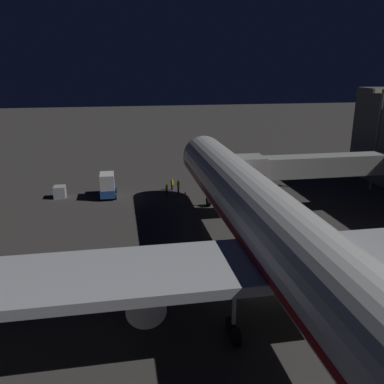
{
  "coord_description": "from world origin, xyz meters",
  "views": [
    {
      "loc": [
        11.12,
        30.13,
        17.82
      ],
      "look_at": [
        3.0,
        -15.13,
        3.5
      ],
      "focal_mm": 38.21,
      "sensor_mm": 36.0,
      "label": 1
    }
  ],
  "objects_px": {
    "ground_crew_marshaller_fwd": "(178,186)",
    "traffic_cone_nose_starboard": "(185,193)",
    "jet_bridge": "(299,167)",
    "ground_crew_under_port_wing": "(172,184)",
    "traffic_cone_nose_port": "(215,191)",
    "baggage_container_mid_row": "(60,192)",
    "cargo_truck_aft": "(107,185)",
    "airliner_at_gate": "(301,260)",
    "apron_floodlight_mast": "(378,131)",
    "ground_crew_by_belt_loader": "(167,189)"
  },
  "relations": [
    {
      "from": "ground_crew_marshaller_fwd",
      "to": "traffic_cone_nose_starboard",
      "type": "height_order",
      "value": "ground_crew_marshaller_fwd"
    },
    {
      "from": "jet_bridge",
      "to": "traffic_cone_nose_starboard",
      "type": "xyz_separation_m",
      "value": [
        12.59,
        -9.81,
        -5.66
      ]
    },
    {
      "from": "ground_crew_under_port_wing",
      "to": "traffic_cone_nose_port",
      "type": "xyz_separation_m",
      "value": [
        -5.97,
        2.53,
        -0.69
      ]
    },
    {
      "from": "baggage_container_mid_row",
      "to": "traffic_cone_nose_starboard",
      "type": "bearing_deg",
      "value": 174.35
    },
    {
      "from": "traffic_cone_nose_port",
      "to": "traffic_cone_nose_starboard",
      "type": "xyz_separation_m",
      "value": [
        4.4,
        0.0,
        0.0
      ]
    },
    {
      "from": "baggage_container_mid_row",
      "to": "cargo_truck_aft",
      "type": "bearing_deg",
      "value": 173.09
    },
    {
      "from": "jet_bridge",
      "to": "ground_crew_under_port_wing",
      "type": "relative_size",
      "value": 10.79
    },
    {
      "from": "airliner_at_gate",
      "to": "apron_floodlight_mast",
      "type": "bearing_deg",
      "value": -129.68
    },
    {
      "from": "ground_crew_under_port_wing",
      "to": "airliner_at_gate",
      "type": "bearing_deg",
      "value": 96.05
    },
    {
      "from": "jet_bridge",
      "to": "traffic_cone_nose_port",
      "type": "xyz_separation_m",
      "value": [
        8.19,
        -9.81,
        -5.66
      ]
    },
    {
      "from": "apron_floodlight_mast",
      "to": "ground_crew_by_belt_loader",
      "type": "bearing_deg",
      "value": -4.67
    },
    {
      "from": "baggage_container_mid_row",
      "to": "ground_crew_by_belt_loader",
      "type": "bearing_deg",
      "value": 173.82
    },
    {
      "from": "baggage_container_mid_row",
      "to": "traffic_cone_nose_port",
      "type": "bearing_deg",
      "value": 175.48
    },
    {
      "from": "apron_floodlight_mast",
      "to": "ground_crew_marshaller_fwd",
      "type": "distance_m",
      "value": 29.74
    },
    {
      "from": "airliner_at_gate",
      "to": "jet_bridge",
      "type": "bearing_deg",
      "value": -114.06
    },
    {
      "from": "baggage_container_mid_row",
      "to": "ground_crew_under_port_wing",
      "type": "bearing_deg",
      "value": -177.14
    },
    {
      "from": "airliner_at_gate",
      "to": "ground_crew_marshaller_fwd",
      "type": "relative_size",
      "value": 36.1
    },
    {
      "from": "baggage_container_mid_row",
      "to": "ground_crew_marshaller_fwd",
      "type": "height_order",
      "value": "ground_crew_marshaller_fwd"
    },
    {
      "from": "ground_crew_by_belt_loader",
      "to": "baggage_container_mid_row",
      "type": "bearing_deg",
      "value": -6.18
    },
    {
      "from": "cargo_truck_aft",
      "to": "traffic_cone_nose_starboard",
      "type": "bearing_deg",
      "value": 175.12
    },
    {
      "from": "ground_crew_by_belt_loader",
      "to": "ground_crew_under_port_wing",
      "type": "bearing_deg",
      "value": -114.25
    },
    {
      "from": "jet_bridge",
      "to": "apron_floodlight_mast",
      "type": "xyz_separation_m",
      "value": [
        -15.11,
        -7.45,
        2.78
      ]
    },
    {
      "from": "jet_bridge",
      "to": "apron_floodlight_mast",
      "type": "height_order",
      "value": "apron_floodlight_mast"
    },
    {
      "from": "ground_crew_under_port_wing",
      "to": "ground_crew_by_belt_loader",
      "type": "bearing_deg",
      "value": 65.75
    },
    {
      "from": "ground_crew_under_port_wing",
      "to": "traffic_cone_nose_starboard",
      "type": "height_order",
      "value": "ground_crew_under_port_wing"
    },
    {
      "from": "apron_floodlight_mast",
      "to": "ground_crew_under_port_wing",
      "type": "height_order",
      "value": "apron_floodlight_mast"
    },
    {
      "from": "jet_bridge",
      "to": "ground_crew_by_belt_loader",
      "type": "relative_size",
      "value": 11.38
    },
    {
      "from": "ground_crew_by_belt_loader",
      "to": "ground_crew_marshaller_fwd",
      "type": "bearing_deg",
      "value": -154.71
    },
    {
      "from": "apron_floodlight_mast",
      "to": "ground_crew_marshaller_fwd",
      "type": "height_order",
      "value": "apron_floodlight_mast"
    },
    {
      "from": "airliner_at_gate",
      "to": "apron_floodlight_mast",
      "type": "xyz_separation_m",
      "value": [
        -25.5,
        -30.74,
        2.87
      ]
    },
    {
      "from": "ground_crew_under_port_wing",
      "to": "apron_floodlight_mast",
      "type": "bearing_deg",
      "value": 170.52
    },
    {
      "from": "cargo_truck_aft",
      "to": "traffic_cone_nose_starboard",
      "type": "xyz_separation_m",
      "value": [
        -10.9,
        0.93,
        -1.5
      ]
    },
    {
      "from": "jet_bridge",
      "to": "baggage_container_mid_row",
      "type": "xyz_separation_m",
      "value": [
        30.12,
        -11.54,
        -5.1
      ]
    },
    {
      "from": "ground_crew_by_belt_loader",
      "to": "ground_crew_under_port_wing",
      "type": "height_order",
      "value": "ground_crew_under_port_wing"
    },
    {
      "from": "airliner_at_gate",
      "to": "traffic_cone_nose_starboard",
      "type": "xyz_separation_m",
      "value": [
        2.2,
        -33.09,
        -5.58
      ]
    },
    {
      "from": "cargo_truck_aft",
      "to": "ground_crew_marshaller_fwd",
      "type": "height_order",
      "value": "cargo_truck_aft"
    },
    {
      "from": "airliner_at_gate",
      "to": "traffic_cone_nose_port",
      "type": "relative_size",
      "value": 124.97
    },
    {
      "from": "apron_floodlight_mast",
      "to": "cargo_truck_aft",
      "type": "xyz_separation_m",
      "value": [
        38.6,
        -3.29,
        -6.95
      ]
    },
    {
      "from": "apron_floodlight_mast",
      "to": "baggage_container_mid_row",
      "type": "height_order",
      "value": "apron_floodlight_mast"
    },
    {
      "from": "ground_crew_by_belt_loader",
      "to": "ground_crew_marshaller_fwd",
      "type": "xyz_separation_m",
      "value": [
        -1.81,
        -0.86,
        0.14
      ]
    },
    {
      "from": "jet_bridge",
      "to": "cargo_truck_aft",
      "type": "height_order",
      "value": "jet_bridge"
    },
    {
      "from": "cargo_truck_aft",
      "to": "ground_crew_under_port_wing",
      "type": "bearing_deg",
      "value": -170.26
    },
    {
      "from": "cargo_truck_aft",
      "to": "ground_crew_marshaller_fwd",
      "type": "relative_size",
      "value": 2.34
    },
    {
      "from": "apron_floodlight_mast",
      "to": "traffic_cone_nose_port",
      "type": "relative_size",
      "value": 26.7
    },
    {
      "from": "jet_bridge",
      "to": "apron_floodlight_mast",
      "type": "bearing_deg",
      "value": -153.74
    },
    {
      "from": "airliner_at_gate",
      "to": "baggage_container_mid_row",
      "type": "xyz_separation_m",
      "value": [
        19.73,
        -34.83,
        -5.02
      ]
    },
    {
      "from": "jet_bridge",
      "to": "ground_crew_marshaller_fwd",
      "type": "distance_m",
      "value": 17.91
    },
    {
      "from": "traffic_cone_nose_starboard",
      "to": "ground_crew_under_port_wing",
      "type": "bearing_deg",
      "value": -58.15
    },
    {
      "from": "cargo_truck_aft",
      "to": "ground_crew_marshaller_fwd",
      "type": "distance_m",
      "value": 10.08
    },
    {
      "from": "traffic_cone_nose_port",
      "to": "traffic_cone_nose_starboard",
      "type": "distance_m",
      "value": 4.4
    }
  ]
}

